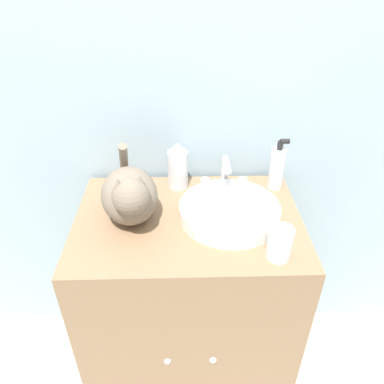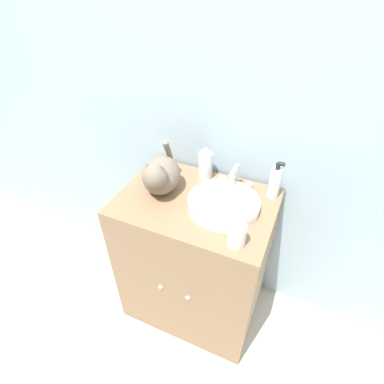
% 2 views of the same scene
% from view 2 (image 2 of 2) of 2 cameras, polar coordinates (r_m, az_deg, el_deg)
% --- Properties ---
extents(ground_plane, '(8.00, 8.00, 0.00)m').
position_cam_2_polar(ground_plane, '(1.92, -2.85, -26.00)').
color(ground_plane, beige).
extents(wall_back, '(6.00, 0.05, 2.50)m').
position_cam_2_polar(wall_back, '(1.43, 5.88, 18.45)').
color(wall_back, '#9EB7C6').
rests_on(wall_back, ground_plane).
extents(vanity_cabinet, '(0.73, 0.53, 0.84)m').
position_cam_2_polar(vanity_cabinet, '(1.69, 0.61, -12.59)').
color(vanity_cabinet, '#8C6B4C').
rests_on(vanity_cabinet, ground_plane).
extents(sink_basin, '(0.32, 0.32, 0.04)m').
position_cam_2_polar(sink_basin, '(1.35, 6.01, -2.22)').
color(sink_basin, white).
rests_on(sink_basin, vanity_cabinet).
extents(faucet, '(0.17, 0.11, 0.13)m').
position_cam_2_polar(faucet, '(1.45, 8.23, 2.76)').
color(faucet, silver).
rests_on(faucet, vanity_cabinet).
extents(cat, '(0.22, 0.33, 0.22)m').
position_cam_2_polar(cat, '(1.39, -6.08, 3.28)').
color(cat, '#7A6B5B').
rests_on(cat, vanity_cabinet).
extents(soap_bottle, '(0.06, 0.05, 0.19)m').
position_cam_2_polar(soap_bottle, '(1.42, 15.49, 1.83)').
color(soap_bottle, silver).
rests_on(soap_bottle, vanity_cabinet).
extents(spray_bottle, '(0.07, 0.07, 0.17)m').
position_cam_2_polar(spray_bottle, '(1.50, 2.55, 5.55)').
color(spray_bottle, silver).
rests_on(spray_bottle, vanity_cabinet).
extents(cup, '(0.07, 0.07, 0.10)m').
position_cam_2_polar(cup, '(1.18, 8.56, -8.12)').
color(cup, white).
rests_on(cup, vanity_cabinet).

